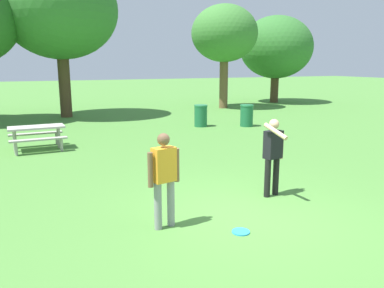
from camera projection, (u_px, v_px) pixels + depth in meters
ground_plane at (248, 216)px, 7.07m from camera, size 120.00×120.00×0.00m
person_thrower at (273, 152)px, 7.97m from camera, size 0.60×0.76×1.64m
person_catcher at (164, 174)px, 6.41m from camera, size 0.60×0.30×1.64m
frisbee at (241, 232)px, 6.38m from camera, size 0.30×0.30×0.03m
picnic_table_near at (37, 133)px, 12.38m from camera, size 1.76×1.49×0.77m
trash_can_beside_table at (201, 116)px, 16.97m from camera, size 0.59×0.59×0.96m
trash_can_further_along at (247, 116)px, 17.02m from camera, size 0.59×0.59×0.96m
tree_far_right at (60, 10)px, 19.01m from camera, size 5.72×5.72×7.80m
tree_slender_mid at (224, 34)px, 23.18m from camera, size 4.02×4.02×6.23m
tree_back_left at (276, 48)px, 26.77m from camera, size 5.04×5.04×5.98m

